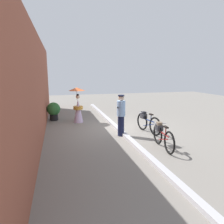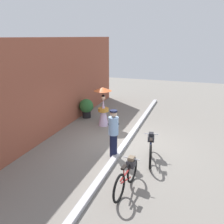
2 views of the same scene
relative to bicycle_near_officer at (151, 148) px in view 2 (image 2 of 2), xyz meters
The scene contains 8 objects.
ground_plane 1.46m from the bicycle_near_officer, 55.08° to the left, with size 30.00×30.00×0.00m, color gray.
building_wall 4.83m from the bicycle_near_officer, 80.02° to the left, with size 14.00×0.40×3.98m, color brown.
sidewalk_curb 1.44m from the bicycle_near_officer, 55.08° to the left, with size 14.00×0.20×0.12m, color #B2B2B7.
bicycle_near_officer is the anchor object (origin of this frame).
bicycle_far_side 1.87m from the bicycle_near_officer, behind, with size 1.71×0.48×0.83m.
person_officer 1.35m from the bicycle_near_officer, 97.54° to the left, with size 0.34×0.36×1.68m.
person_with_parasol 3.80m from the bicycle_near_officer, 46.10° to the left, with size 0.82×0.82×1.81m.
potted_plant_by_door 5.21m from the bicycle_near_officer, 49.09° to the left, with size 0.73×0.71×0.98m.
Camera 2 is at (-8.15, -2.35, 4.02)m, focal length 38.74 mm.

